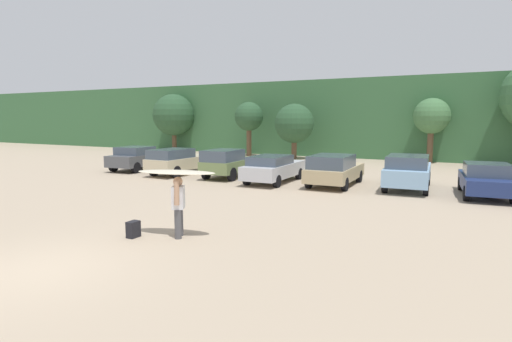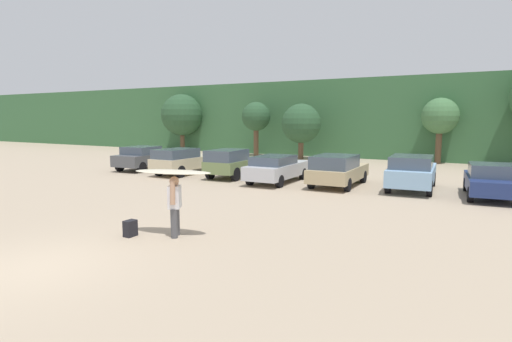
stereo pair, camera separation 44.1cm
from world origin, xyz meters
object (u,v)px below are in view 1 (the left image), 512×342
parked_car_champagne (179,161)px  surfboard_cream (176,172)px  parked_car_silver (273,168)px  parked_car_dark_gray (138,158)px  parked_car_olive_green (229,163)px  person_adult (178,203)px  parked_car_tan (334,169)px  parked_car_navy (486,179)px  backpack_dropped (133,229)px  parked_car_sky_blue (408,171)px

parked_car_champagne → surfboard_cream: (7.98, -10.14, 0.99)m
parked_car_silver → parked_car_dark_gray: bearing=85.2°
parked_car_olive_green → person_adult: person_adult is taller
parked_car_tan → surfboard_cream: (-1.20, -10.39, 1.00)m
parked_car_dark_gray → person_adult: size_ratio=2.48×
parked_car_tan → parked_car_navy: parked_car_tan is taller
parked_car_silver → person_adult: size_ratio=2.71×
parked_car_tan → backpack_dropped: 11.23m
parked_car_silver → parked_car_champagne: bearing=86.9°
parked_car_olive_green → backpack_dropped: size_ratio=9.19×
parked_car_sky_blue → parked_car_olive_green: bearing=90.1°
surfboard_cream → parked_car_tan: bearing=-110.9°
parked_car_dark_gray → parked_car_sky_blue: 15.99m
parked_car_olive_green → backpack_dropped: (3.70, -10.96, -0.61)m
parked_car_champagne → person_adult: 12.94m
parked_car_champagne → surfboard_cream: 12.94m
parked_car_sky_blue → person_adult: bearing=154.2°
parked_car_silver → parked_car_navy: bearing=-87.6°
person_adult → surfboard_cream: bearing=-26.4°
parked_car_silver → surfboard_cream: 10.20m
parked_car_sky_blue → parked_car_navy: (3.13, -0.38, -0.12)m
parked_car_olive_green → parked_car_silver: parked_car_olive_green is taller
parked_car_dark_gray → parked_car_olive_green: 6.76m
parked_car_champagne → parked_car_silver: 6.14m
parked_car_olive_green → surfboard_cream: size_ratio=1.79×
surfboard_cream → parked_car_sky_blue: bearing=-126.4°
parked_car_dark_gray → surfboard_cream: size_ratio=1.79×
parked_car_silver → parked_car_sky_blue: size_ratio=1.00×
parked_car_olive_green → parked_car_navy: (12.35, 0.27, -0.11)m
parked_car_silver → person_adult: person_adult is taller
surfboard_cream → parked_car_olive_green: bearing=-79.7°
parked_car_champagne → parked_car_sky_blue: parked_car_sky_blue is taller
parked_car_dark_gray → parked_car_olive_green: size_ratio=1.00×
parked_car_silver → backpack_dropped: bearing=-177.2°
parked_car_champagne → parked_car_navy: size_ratio=1.10×
parked_car_olive_green → backpack_dropped: bearing=-164.3°
parked_car_sky_blue → surfboard_cream: 11.92m
parked_car_navy → backpack_dropped: parked_car_navy is taller
parked_car_dark_gray → parked_car_silver: size_ratio=0.91×
parked_car_sky_blue → parked_car_navy: size_ratio=1.09×
parked_car_silver → surfboard_cream: size_ratio=1.96×
parked_car_olive_green → parked_car_tan: 5.94m
parked_car_olive_green → parked_car_navy: 12.35m
parked_car_sky_blue → surfboard_cream: bearing=153.9°
parked_car_olive_green → parked_car_sky_blue: size_ratio=0.91×
parked_car_champagne → parked_car_olive_green: parked_car_olive_green is taller
parked_car_tan → person_adult: size_ratio=2.62×
parked_car_champagne → parked_car_olive_green: bearing=-86.3°
parked_car_champagne → parked_car_olive_green: size_ratio=1.11×
parked_car_olive_green → parked_car_navy: bearing=-91.7°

